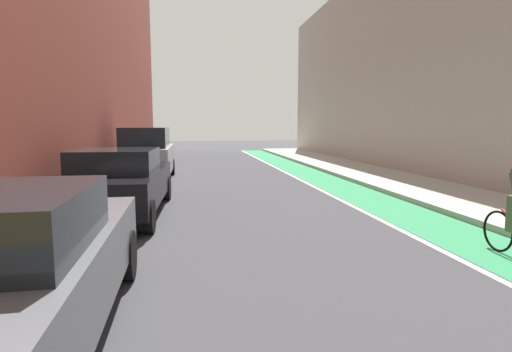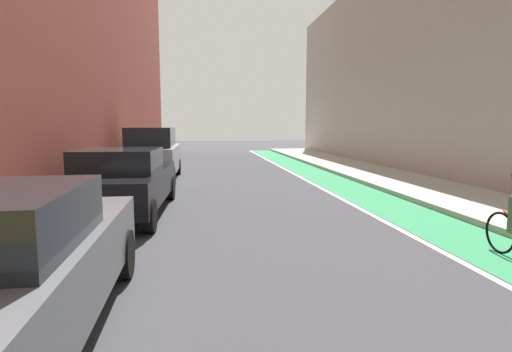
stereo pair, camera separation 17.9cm
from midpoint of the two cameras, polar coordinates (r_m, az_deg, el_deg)
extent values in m
plane|color=#38383D|center=(11.61, -0.28, -3.18)|extent=(89.63, 89.63, 0.00)
cube|color=#2D8451|center=(14.34, 12.45, -1.38)|extent=(1.60, 40.74, 0.00)
cube|color=white|center=(14.06, 9.00, -1.47)|extent=(0.12, 40.74, 0.00)
cube|color=#A8A59E|center=(15.27, 20.61, -0.91)|extent=(3.00, 40.74, 0.14)
cube|color=#B2ADA3|center=(18.47, 25.97, 15.44)|extent=(2.40, 36.74, 9.96)
cylinder|color=black|center=(5.88, -17.07, -10.34)|extent=(0.23, 0.66, 0.66)
cube|color=black|center=(10.00, -17.52, -1.21)|extent=(2.08, 4.78, 0.70)
cube|color=black|center=(9.70, -17.93, 1.95)|extent=(1.76, 2.04, 0.55)
cylinder|color=black|center=(11.99, -19.81, -1.67)|extent=(0.24, 0.67, 0.66)
cylinder|color=black|center=(11.68, -11.38, -1.61)|extent=(0.24, 0.67, 0.66)
cylinder|color=black|center=(8.59, -25.74, -5.27)|extent=(0.24, 0.67, 0.66)
cylinder|color=black|center=(8.15, -13.96, -5.41)|extent=(0.24, 0.67, 0.66)
cube|color=#9EA0A8|center=(15.91, -13.79, 2.31)|extent=(1.79, 4.60, 0.95)
cube|color=black|center=(15.64, -13.97, 5.16)|extent=(1.57, 2.76, 0.75)
cylinder|color=black|center=(17.78, -15.73, 1.19)|extent=(0.22, 0.66, 0.66)
cylinder|color=black|center=(17.62, -10.49, 1.28)|extent=(0.22, 0.66, 0.66)
cylinder|color=black|center=(14.35, -17.73, -0.22)|extent=(0.22, 0.66, 0.66)
cylinder|color=black|center=(14.15, -11.23, -0.12)|extent=(0.22, 0.66, 0.66)
torus|color=black|center=(7.80, 31.32, -6.72)|extent=(0.04, 0.68, 0.68)
camera|label=1|loc=(0.09, -89.31, 0.09)|focal=28.87mm
camera|label=2|loc=(0.09, 90.69, -0.09)|focal=28.87mm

